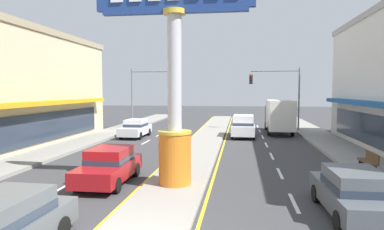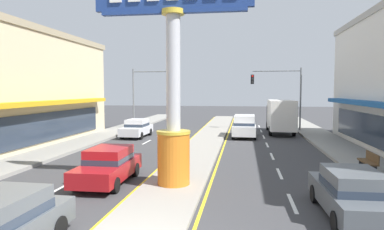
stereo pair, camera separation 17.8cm
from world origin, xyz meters
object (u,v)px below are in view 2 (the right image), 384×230
(district_sign, at_px, (173,83))
(traffic_light_left_side, at_px, (150,88))
(traffic_light_right_side, at_px, (282,88))
(box_truck_near_right_lane, at_px, (280,115))
(sedan_mid_left_lane, at_px, (137,128))
(sedan_kerb_right, at_px, (352,193))
(suv_far_right_lane, at_px, (244,126))
(street_bench, at_px, (369,161))
(sedan_far_left_oncoming, at_px, (108,165))

(district_sign, bearing_deg, traffic_light_left_side, 108.07)
(traffic_light_right_side, bearing_deg, box_truck_near_right_lane, -99.20)
(sedan_mid_left_lane, xyz_separation_m, sedan_kerb_right, (12.46, -17.04, 0.00))
(suv_far_right_lane, xyz_separation_m, street_bench, (5.82, -12.35, -0.34))
(box_truck_near_right_lane, relative_size, sedan_mid_left_lane, 1.60)
(traffic_light_left_side, relative_size, sedan_kerb_right, 1.43)
(district_sign, height_order, traffic_light_left_side, district_sign)
(district_sign, distance_m, sedan_kerb_right, 7.57)
(traffic_light_right_side, xyz_separation_m, sedan_mid_left_lane, (-12.75, -6.08, -3.46))
(sedan_kerb_right, bearing_deg, suv_far_right_lane, 100.26)
(traffic_light_left_side, xyz_separation_m, sedan_mid_left_lane, (0.29, -5.43, -3.46))
(district_sign, xyz_separation_m, sedan_mid_left_lane, (-6.23, 14.55, -3.50))
(traffic_light_left_side, bearing_deg, sedan_far_left_oncoming, -79.70)
(traffic_light_left_side, relative_size, traffic_light_right_side, 1.00)
(district_sign, bearing_deg, traffic_light_right_side, 72.47)
(sedan_kerb_right, bearing_deg, box_truck_near_right_lane, 90.03)
(traffic_light_right_side, relative_size, suv_far_right_lane, 1.33)
(sedan_mid_left_lane, distance_m, street_bench, 18.66)
(street_bench, bearing_deg, district_sign, -158.63)
(sedan_mid_left_lane, bearing_deg, sedan_far_left_oncoming, -77.01)
(box_truck_near_right_lane, distance_m, street_bench, 15.61)
(sedan_kerb_right, bearing_deg, sedan_mid_left_lane, 126.18)
(district_sign, height_order, sedan_far_left_oncoming, district_sign)
(sedan_kerb_right, bearing_deg, traffic_light_right_side, 89.30)
(box_truck_near_right_lane, xyz_separation_m, sedan_kerb_right, (0.01, -21.29, -0.91))
(box_truck_near_right_lane, xyz_separation_m, suv_far_right_lane, (-3.29, -3.03, -0.71))
(sedan_kerb_right, bearing_deg, traffic_light_left_side, 119.58)
(traffic_light_left_side, distance_m, sedan_mid_left_lane, 6.44)
(district_sign, xyz_separation_m, sedan_far_left_oncoming, (-2.93, 0.25, -3.50))
(suv_far_right_lane, bearing_deg, street_bench, -64.77)
(street_bench, bearing_deg, traffic_light_right_side, 97.39)
(traffic_light_right_side, height_order, street_bench, traffic_light_right_side)
(sedan_far_left_oncoming, height_order, sedan_kerb_right, same)
(traffic_light_left_side, distance_m, suv_far_right_lane, 10.84)
(box_truck_near_right_lane, bearing_deg, district_sign, -108.31)
(traffic_light_right_side, distance_m, street_bench, 17.72)
(traffic_light_right_side, bearing_deg, district_sign, -107.53)
(traffic_light_right_side, bearing_deg, traffic_light_left_side, -177.13)
(traffic_light_right_side, distance_m, sedan_far_left_oncoming, 22.72)
(sedan_kerb_right, xyz_separation_m, street_bench, (2.51, 5.91, -0.14))
(sedan_mid_left_lane, bearing_deg, sedan_kerb_right, -53.82)
(suv_far_right_lane, bearing_deg, district_sign, -100.52)
(traffic_light_right_side, bearing_deg, sedan_far_left_oncoming, -114.87)
(district_sign, distance_m, sedan_mid_left_lane, 16.21)
(district_sign, xyz_separation_m, suv_far_right_lane, (2.93, 15.77, -3.31))
(district_sign, xyz_separation_m, box_truck_near_right_lane, (6.22, 18.80, -2.60))
(traffic_light_right_side, bearing_deg, suv_far_right_lane, -126.45)
(box_truck_near_right_lane, height_order, sedan_far_left_oncoming, box_truck_near_right_lane)
(street_bench, bearing_deg, box_truck_near_right_lane, 99.34)
(sedan_far_left_oncoming, distance_m, street_bench, 12.10)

